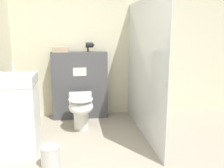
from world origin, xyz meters
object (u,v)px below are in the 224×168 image
at_px(hair_drier, 90,45).
at_px(waste_bin, 51,156).
at_px(sink_vanity, 14,114).
at_px(toilet, 81,108).

distance_m(hair_drier, waste_bin, 2.04).
distance_m(sink_vanity, hair_drier, 1.73).
distance_m(toilet, hair_drier, 1.09).
bearing_deg(hair_drier, waste_bin, -109.36).
xyz_separation_m(toilet, sink_vanity, (-0.82, -0.64, 0.16)).
height_order(toilet, hair_drier, hair_drier).
xyz_separation_m(toilet, hair_drier, (0.19, 0.55, 0.92)).
distance_m(toilet, waste_bin, 1.13).
bearing_deg(waste_bin, hair_drier, 70.64).
height_order(sink_vanity, hair_drier, hair_drier).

